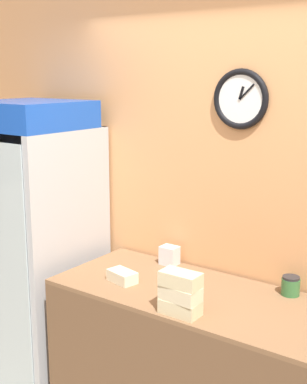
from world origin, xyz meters
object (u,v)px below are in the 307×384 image
object	(u,v)px
condiment_jar	(291,286)
napkin_dispenser	(169,255)
beverage_cooler	(44,229)
sandwich_stack_middle	(180,293)
sandwich_flat_right	(122,276)
sandwich_stack_bottom	(180,307)
sandwich_stack_top	(181,279)

from	to	relation	value
condiment_jar	napkin_dispenser	world-z (taller)	napkin_dispenser
beverage_cooler	condiment_jar	size ratio (longest dim) A/B	18.19
beverage_cooler	sandwich_stack_middle	xyz separation A→B (m)	(1.35, -0.33, -0.02)
beverage_cooler	sandwich_stack_middle	size ratio (longest dim) A/B	9.27
sandwich_flat_right	beverage_cooler	bearing A→B (deg)	169.01
sandwich_flat_right	sandwich_stack_middle	bearing A→B (deg)	-17.49
condiment_jar	napkin_dispenser	distance (m)	0.82
sandwich_stack_bottom	napkin_dispenser	world-z (taller)	napkin_dispenser
sandwich_flat_right	napkin_dispenser	distance (m)	0.41
sandwich_stack_middle	sandwich_stack_top	size ratio (longest dim) A/B	1.02
napkin_dispenser	sandwich_stack_bottom	bearing A→B (deg)	-51.42
sandwich_stack_middle	sandwich_flat_right	distance (m)	0.54
beverage_cooler	sandwich_stack_bottom	size ratio (longest dim) A/B	9.45
condiment_jar	sandwich_stack_middle	bearing A→B (deg)	-122.75
sandwich_stack_bottom	sandwich_flat_right	xyz separation A→B (m)	(-0.51, 0.16, -0.00)
sandwich_flat_right	napkin_dispenser	size ratio (longest dim) A/B	1.62
sandwich_flat_right	napkin_dispenser	world-z (taller)	napkin_dispenser
condiment_jar	napkin_dispenser	bearing A→B (deg)	179.54
sandwich_stack_top	napkin_dispenser	xyz separation A→B (m)	(-0.46, 0.57, -0.13)
sandwich_stack_middle	condiment_jar	bearing A→B (deg)	57.25
sandwich_stack_bottom	sandwich_flat_right	bearing A→B (deg)	162.51
sandwich_stack_bottom	sandwich_stack_top	size ratio (longest dim) A/B	1.00
beverage_cooler	sandwich_stack_top	xyz separation A→B (m)	(1.35, -0.33, 0.05)
beverage_cooler	sandwich_flat_right	size ratio (longest dim) A/B	10.08
sandwich_stack_bottom	condiment_jar	bearing A→B (deg)	57.25
beverage_cooler	sandwich_stack_bottom	xyz separation A→B (m)	(1.35, -0.33, -0.10)
sandwich_stack_middle	sandwich_flat_right	size ratio (longest dim) A/B	1.09
napkin_dispenser	condiment_jar	bearing A→B (deg)	-0.46
beverage_cooler	sandwich_stack_top	bearing A→B (deg)	-13.50
sandwich_flat_right	condiment_jar	xyz separation A→B (m)	(0.88, 0.40, 0.02)
sandwich_stack_bottom	sandwich_stack_middle	size ratio (longest dim) A/B	0.98
sandwich_stack_middle	napkin_dispenser	xyz separation A→B (m)	(-0.46, 0.57, -0.05)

